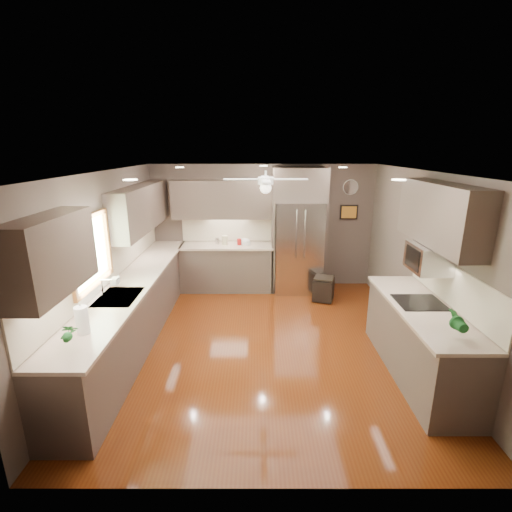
{
  "coord_description": "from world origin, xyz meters",
  "views": [
    {
      "loc": [
        -0.13,
        -4.98,
        2.8
      ],
      "look_at": [
        -0.14,
        0.6,
        1.17
      ],
      "focal_mm": 26.0,
      "sensor_mm": 36.0,
      "label": 1
    }
  ],
  "objects_px": {
    "canister_b": "(217,241)",
    "microwave": "(429,258)",
    "canister_c": "(225,240)",
    "potted_plant_left": "(67,333)",
    "potted_plant_right": "(457,321)",
    "soap_bottle": "(116,280)",
    "bowl": "(245,244)",
    "canister_d": "(239,242)",
    "refrigerator": "(298,233)",
    "stool": "(323,289)",
    "paper_towel": "(82,321)"
  },
  "relations": [
    {
      "from": "canister_b",
      "to": "microwave",
      "type": "distance_m",
      "value": 4.08
    },
    {
      "from": "canister_c",
      "to": "microwave",
      "type": "xyz_separation_m",
      "value": [
        2.78,
        -2.74,
        0.45
      ]
    },
    {
      "from": "potted_plant_left",
      "to": "potted_plant_right",
      "type": "height_order",
      "value": "potted_plant_right"
    },
    {
      "from": "canister_c",
      "to": "potted_plant_right",
      "type": "xyz_separation_m",
      "value": [
        2.67,
        -3.74,
        0.08
      ]
    },
    {
      "from": "soap_bottle",
      "to": "bowl",
      "type": "relative_size",
      "value": 0.94
    },
    {
      "from": "canister_d",
      "to": "microwave",
      "type": "bearing_deg",
      "value": -47.57
    },
    {
      "from": "canister_c",
      "to": "potted_plant_right",
      "type": "height_order",
      "value": "potted_plant_right"
    },
    {
      "from": "canister_b",
      "to": "refrigerator",
      "type": "bearing_deg",
      "value": -2.76
    },
    {
      "from": "canister_c",
      "to": "refrigerator",
      "type": "distance_m",
      "value": 1.47
    },
    {
      "from": "soap_bottle",
      "to": "refrigerator",
      "type": "xyz_separation_m",
      "value": [
        2.78,
        2.31,
        0.15
      ]
    },
    {
      "from": "canister_b",
      "to": "bowl",
      "type": "xyz_separation_m",
      "value": [
        0.57,
        -0.06,
        -0.04
      ]
    },
    {
      "from": "canister_c",
      "to": "microwave",
      "type": "distance_m",
      "value": 3.93
    },
    {
      "from": "stool",
      "to": "refrigerator",
      "type": "bearing_deg",
      "value": 127.15
    },
    {
      "from": "soap_bottle",
      "to": "microwave",
      "type": "height_order",
      "value": "microwave"
    },
    {
      "from": "soap_bottle",
      "to": "paper_towel",
      "type": "distance_m",
      "value": 1.35
    },
    {
      "from": "potted_plant_left",
      "to": "paper_towel",
      "type": "distance_m",
      "value": 0.28
    },
    {
      "from": "canister_b",
      "to": "soap_bottle",
      "type": "relative_size",
      "value": 0.62
    },
    {
      "from": "canister_b",
      "to": "canister_d",
      "type": "xyz_separation_m",
      "value": [
        0.44,
        -0.05,
        -0.01
      ]
    },
    {
      "from": "bowl",
      "to": "paper_towel",
      "type": "relative_size",
      "value": 0.64
    },
    {
      "from": "refrigerator",
      "to": "stool",
      "type": "xyz_separation_m",
      "value": [
        0.44,
        -0.58,
        -0.95
      ]
    },
    {
      "from": "canister_d",
      "to": "potted_plant_left",
      "type": "height_order",
      "value": "potted_plant_left"
    },
    {
      "from": "refrigerator",
      "to": "canister_d",
      "type": "bearing_deg",
      "value": 178.77
    },
    {
      "from": "stool",
      "to": "paper_towel",
      "type": "bearing_deg",
      "value": -135.15
    },
    {
      "from": "canister_c",
      "to": "potted_plant_left",
      "type": "relative_size",
      "value": 0.65
    },
    {
      "from": "stool",
      "to": "potted_plant_left",
      "type": "bearing_deg",
      "value": -132.95
    },
    {
      "from": "soap_bottle",
      "to": "potted_plant_left",
      "type": "relative_size",
      "value": 0.69
    },
    {
      "from": "canister_c",
      "to": "paper_towel",
      "type": "xyz_separation_m",
      "value": [
        -1.18,
        -3.68,
        0.05
      ]
    },
    {
      "from": "canister_c",
      "to": "potted_plant_left",
      "type": "distance_m",
      "value": 4.13
    },
    {
      "from": "bowl",
      "to": "microwave",
      "type": "height_order",
      "value": "microwave"
    },
    {
      "from": "paper_towel",
      "to": "canister_b",
      "type": "bearing_deg",
      "value": 74.63
    },
    {
      "from": "paper_towel",
      "to": "stool",
      "type": "bearing_deg",
      "value": 44.85
    },
    {
      "from": "canister_d",
      "to": "potted_plant_right",
      "type": "height_order",
      "value": "potted_plant_right"
    },
    {
      "from": "canister_d",
      "to": "bowl",
      "type": "distance_m",
      "value": 0.13
    },
    {
      "from": "canister_c",
      "to": "canister_d",
      "type": "height_order",
      "value": "canister_c"
    },
    {
      "from": "canister_d",
      "to": "paper_towel",
      "type": "distance_m",
      "value": 3.96
    },
    {
      "from": "canister_d",
      "to": "stool",
      "type": "bearing_deg",
      "value": -20.67
    },
    {
      "from": "potted_plant_left",
      "to": "bowl",
      "type": "relative_size",
      "value": 1.37
    },
    {
      "from": "soap_bottle",
      "to": "bowl",
      "type": "height_order",
      "value": "soap_bottle"
    },
    {
      "from": "canister_d",
      "to": "bowl",
      "type": "height_order",
      "value": "canister_d"
    },
    {
      "from": "potted_plant_right",
      "to": "soap_bottle",
      "type": "bearing_deg",
      "value": 160.65
    },
    {
      "from": "canister_c",
      "to": "refrigerator",
      "type": "xyz_separation_m",
      "value": [
        1.46,
        -0.03,
        0.16
      ]
    },
    {
      "from": "paper_towel",
      "to": "refrigerator",
      "type": "bearing_deg",
      "value": 54.13
    },
    {
      "from": "soap_bottle",
      "to": "potted_plant_left",
      "type": "xyz_separation_m",
      "value": [
        0.12,
        -1.61,
        0.05
      ]
    },
    {
      "from": "canister_b",
      "to": "refrigerator",
      "type": "relative_size",
      "value": 0.05
    },
    {
      "from": "soap_bottle",
      "to": "potted_plant_right",
      "type": "bearing_deg",
      "value": -19.35
    },
    {
      "from": "canister_c",
      "to": "potted_plant_left",
      "type": "height_order",
      "value": "potted_plant_left"
    },
    {
      "from": "canister_b",
      "to": "bowl",
      "type": "distance_m",
      "value": 0.57
    },
    {
      "from": "stool",
      "to": "bowl",
      "type": "bearing_deg",
      "value": 157.92
    },
    {
      "from": "soap_bottle",
      "to": "stool",
      "type": "height_order",
      "value": "soap_bottle"
    },
    {
      "from": "canister_b",
      "to": "potted_plant_left",
      "type": "distance_m",
      "value": 4.14
    }
  ]
}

